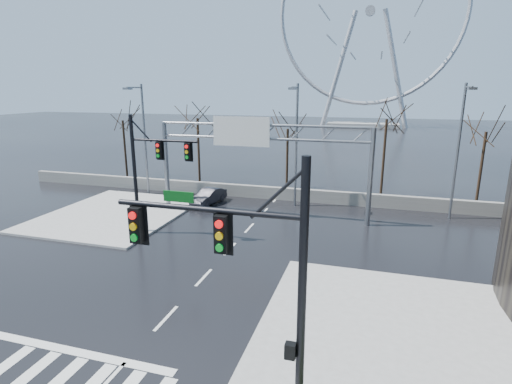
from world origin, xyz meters
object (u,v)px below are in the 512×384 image
at_px(signal_mast_near, 253,268).
at_px(ferris_wheel, 370,19).
at_px(signal_mast_far, 149,164).
at_px(sign_gantry, 256,149).
at_px(car, 209,196).

xyz_separation_m(signal_mast_near, ferris_wheel, (-0.14, 99.04, 21.26)).
xyz_separation_m(signal_mast_far, sign_gantry, (5.49, 6.00, 0.35)).
height_order(signal_mast_near, signal_mast_far, same).
bearing_deg(sign_gantry, signal_mast_near, -73.81).
bearing_deg(car, sign_gantry, -11.87).
distance_m(sign_gantry, car, 6.96).
distance_m(sign_gantry, ferris_wheel, 82.91).
xyz_separation_m(sign_gantry, ferris_wheel, (5.38, 80.04, 20.95)).
height_order(ferris_wheel, car, ferris_wheel).
relative_size(sign_gantry, car, 4.21).
bearing_deg(signal_mast_near, car, 116.25).
bearing_deg(signal_mast_far, sign_gantry, 47.53).
bearing_deg(sign_gantry, signal_mast_far, -132.47).
relative_size(sign_gantry, ferris_wheel, 0.32).
distance_m(signal_mast_far, ferris_wheel, 89.30).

